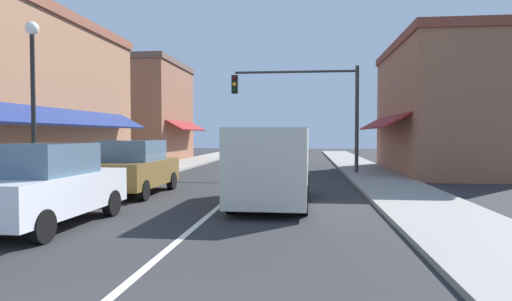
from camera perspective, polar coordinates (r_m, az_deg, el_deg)
ground_plane at (r=21.44m, az=0.16°, el=-3.14°), size 80.00×80.00×0.00m
sidewalk_left at (r=22.70m, az=-13.79°, el=-2.76°), size 2.60×56.00×0.12m
sidewalk_right at (r=21.55m, az=14.88°, el=-3.02°), size 2.60×56.00×0.12m
lane_center_stripe at (r=21.44m, az=0.16°, el=-3.13°), size 0.14×52.00×0.01m
storefront_right_block at (r=24.21m, az=22.49°, el=5.13°), size 5.72×10.20×6.60m
storefront_far_left at (r=33.29m, az=-13.73°, el=4.92°), size 5.92×8.20×7.25m
parked_car_nearest_left at (r=10.29m, az=-25.62°, el=-4.13°), size 1.86×4.14×1.77m
parked_car_second_left at (r=14.85m, az=-15.42°, el=-2.15°), size 1.80×4.11×1.77m
van_in_lane at (r=12.30m, az=2.17°, el=-1.68°), size 2.06×5.21×2.12m
traffic_signal_mast_arm at (r=21.67m, az=6.99°, el=6.66°), size 6.18×0.50×5.27m
street_lamp_left_near at (r=13.33m, az=-26.97°, el=7.80°), size 0.36×0.36×4.98m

